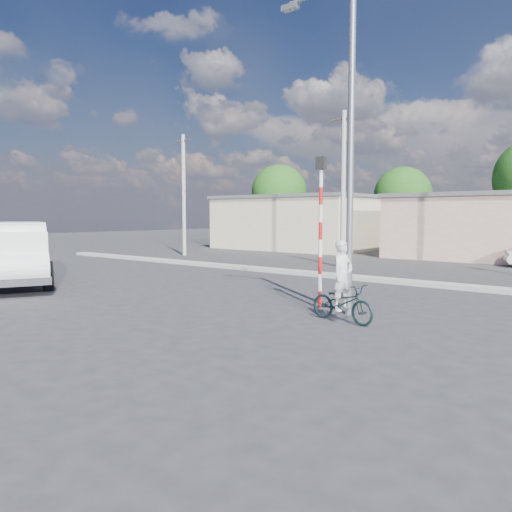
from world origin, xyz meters
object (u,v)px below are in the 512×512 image
Objects in this scene: streetlight at (346,130)px; cyclist at (343,287)px; truck at (14,252)px; traffic_pole at (321,219)px; bicycle at (342,303)px.

cyclist is at bearing -61.76° from streetlight.
traffic_pole is (11.01, 3.70, 1.25)m from truck.
streetlight is at bearing 37.23° from cyclist.
bicycle is 2.85m from traffic_pole.
cyclist reaches higher than bicycle.
streetlight is (0.94, -0.30, 2.37)m from traffic_pole.
bicycle is 1.07× the size of cyclist.
truck is 0.69× the size of streetlight.
bicycle is 0.21× the size of streetlight.
truck is 12.73m from bicycle.
streetlight is at bearing 39.83° from truck.
truck is 1.43× the size of traffic_pole.
streetlight reaches higher than traffic_pole.
bicycle is 4.60m from streetlight.
truck is 3.29× the size of bicycle.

